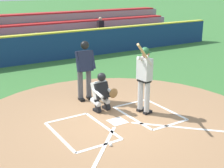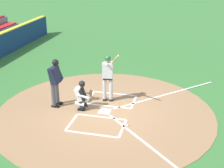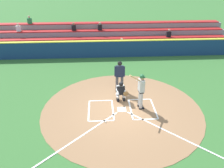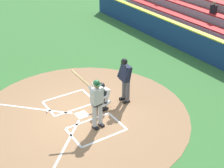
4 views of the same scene
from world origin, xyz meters
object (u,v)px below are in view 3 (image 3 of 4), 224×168
Objects in this scene: batter at (141,89)px; catcher at (121,91)px; plate_umpire at (120,74)px; baseball at (106,122)px.

catcher is at bearing -40.56° from batter.
batter is at bearing 139.44° from catcher.
catcher is (0.90, -0.77, -0.51)m from batter.
plate_umpire is 3.24m from baseball.
baseball is at bearing 65.11° from catcher.
plate_umpire reaches higher than baseball.
batter is at bearing -147.34° from baseball.
plate_umpire is (0.89, -1.79, -0.02)m from batter.
catcher is 15.27× the size of baseball.
catcher is at bearing 89.71° from plate_umpire.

